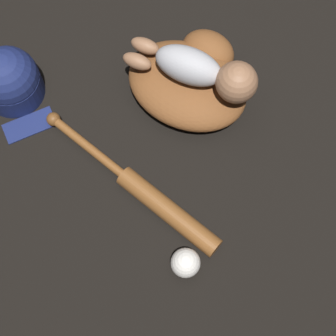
{
  "coord_description": "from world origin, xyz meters",
  "views": [
    {
      "loc": [
        0.08,
        -0.71,
        1.36
      ],
      "look_at": [
        -0.04,
        -0.23,
        0.07
      ],
      "focal_mm": 60.0,
      "sensor_mm": 36.0,
      "label": 1
    }
  ],
  "objects_px": {
    "baseball_glove": "(191,79)",
    "baby_figure": "(203,71)",
    "baseball": "(186,263)",
    "baseball_bat": "(151,197)",
    "baseball_cap": "(10,80)"
  },
  "relations": [
    {
      "from": "baby_figure",
      "to": "baseball_cap",
      "type": "relative_size",
      "value": 1.5
    },
    {
      "from": "baby_figure",
      "to": "baseball",
      "type": "bearing_deg",
      "value": -82.23
    },
    {
      "from": "baseball_glove",
      "to": "baseball_cap",
      "type": "relative_size",
      "value": 1.63
    },
    {
      "from": "baseball_glove",
      "to": "baby_figure",
      "type": "bearing_deg",
      "value": -37.43
    },
    {
      "from": "baby_figure",
      "to": "baseball",
      "type": "relative_size",
      "value": 4.91
    },
    {
      "from": "baseball_bat",
      "to": "baseball_cap",
      "type": "xyz_separation_m",
      "value": [
        -0.44,
        0.21,
        0.04
      ]
    },
    {
      "from": "baseball_bat",
      "to": "baseball_cap",
      "type": "bearing_deg",
      "value": 153.96
    },
    {
      "from": "baseball",
      "to": "baby_figure",
      "type": "bearing_deg",
      "value": 97.77
    },
    {
      "from": "baseball_glove",
      "to": "baseball_cap",
      "type": "distance_m",
      "value": 0.48
    },
    {
      "from": "baby_figure",
      "to": "baseball_bat",
      "type": "relative_size",
      "value": 0.68
    },
    {
      "from": "baseball",
      "to": "baseball_cap",
      "type": "distance_m",
      "value": 0.66
    },
    {
      "from": "baby_figure",
      "to": "baseball_glove",
      "type": "bearing_deg",
      "value": 142.57
    },
    {
      "from": "baby_figure",
      "to": "baseball",
      "type": "xyz_separation_m",
      "value": [
        0.06,
        -0.45,
        -0.11
      ]
    },
    {
      "from": "baseball_bat",
      "to": "baseball_cap",
      "type": "height_order",
      "value": "baseball_cap"
    },
    {
      "from": "baseball_glove",
      "to": "baseball_bat",
      "type": "relative_size",
      "value": 0.74
    }
  ]
}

